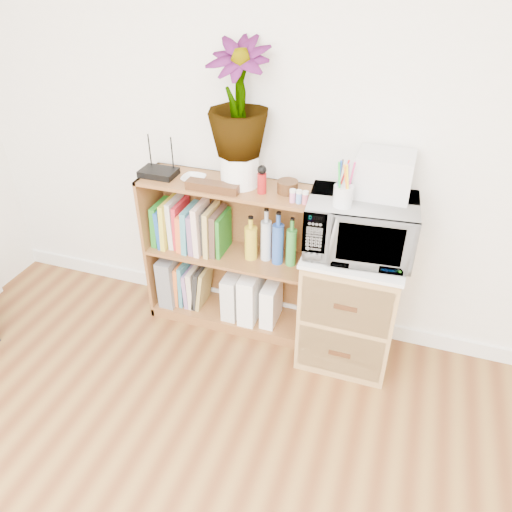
% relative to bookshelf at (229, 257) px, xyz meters
% --- Properties ---
extents(skirting_board, '(4.00, 0.02, 0.10)m').
position_rel_bookshelf_xyz_m(skirting_board, '(0.35, 0.14, -0.42)').
color(skirting_board, white).
rests_on(skirting_board, ground).
extents(bookshelf, '(1.00, 0.30, 0.95)m').
position_rel_bookshelf_xyz_m(bookshelf, '(0.00, 0.00, 0.00)').
color(bookshelf, brown).
rests_on(bookshelf, ground).
extents(wicker_unit, '(0.50, 0.45, 0.70)m').
position_rel_bookshelf_xyz_m(wicker_unit, '(0.75, -0.08, -0.12)').
color(wicker_unit, '#9E7542').
rests_on(wicker_unit, ground).
extents(microwave, '(0.56, 0.41, 0.30)m').
position_rel_bookshelf_xyz_m(microwave, '(0.75, -0.08, 0.39)').
color(microwave, silver).
rests_on(microwave, wicker_unit).
extents(pen_cup, '(0.09, 0.09, 0.10)m').
position_rel_bookshelf_xyz_m(pen_cup, '(0.66, -0.17, 0.59)').
color(pen_cup, silver).
rests_on(pen_cup, microwave).
extents(small_appliance, '(0.27, 0.22, 0.21)m').
position_rel_bookshelf_xyz_m(small_appliance, '(0.82, 0.01, 0.65)').
color(small_appliance, silver).
rests_on(small_appliance, microwave).
extents(router, '(0.20, 0.14, 0.04)m').
position_rel_bookshelf_xyz_m(router, '(-0.40, -0.02, 0.49)').
color(router, black).
rests_on(router, bookshelf).
extents(white_bowl, '(0.13, 0.13, 0.03)m').
position_rel_bookshelf_xyz_m(white_bowl, '(-0.18, -0.03, 0.49)').
color(white_bowl, white).
rests_on(white_bowl, bookshelf).
extents(plant_pot, '(0.21, 0.21, 0.17)m').
position_rel_bookshelf_xyz_m(plant_pot, '(0.07, 0.02, 0.56)').
color(plant_pot, white).
rests_on(plant_pot, bookshelf).
extents(potted_plant, '(0.32, 0.32, 0.57)m').
position_rel_bookshelf_xyz_m(potted_plant, '(0.07, 0.02, 0.94)').
color(potted_plant, '#32742E').
rests_on(potted_plant, plant_pot).
extents(trinket_box, '(0.29, 0.07, 0.05)m').
position_rel_bookshelf_xyz_m(trinket_box, '(-0.04, -0.10, 0.50)').
color(trinket_box, '#3B2410').
rests_on(trinket_box, bookshelf).
extents(kokeshi_doll, '(0.05, 0.05, 0.11)m').
position_rel_bookshelf_xyz_m(kokeshi_doll, '(0.22, -0.04, 0.53)').
color(kokeshi_doll, maroon).
rests_on(kokeshi_doll, bookshelf).
extents(wooden_bowl, '(0.11, 0.11, 0.06)m').
position_rel_bookshelf_xyz_m(wooden_bowl, '(0.34, 0.01, 0.51)').
color(wooden_bowl, '#3C2210').
rests_on(wooden_bowl, bookshelf).
extents(paint_jars, '(0.10, 0.04, 0.05)m').
position_rel_bookshelf_xyz_m(paint_jars, '(0.43, -0.09, 0.50)').
color(paint_jars, '#CB7182').
rests_on(paint_jars, bookshelf).
extents(file_box, '(0.10, 0.26, 0.33)m').
position_rel_bookshelf_xyz_m(file_box, '(-0.40, 0.00, -0.24)').
color(file_box, slate).
rests_on(file_box, bookshelf).
extents(magazine_holder_left, '(0.09, 0.23, 0.29)m').
position_rel_bookshelf_xyz_m(magazine_holder_left, '(0.03, -0.01, -0.26)').
color(magazine_holder_left, silver).
rests_on(magazine_holder_left, bookshelf).
extents(magazine_holder_mid, '(0.10, 0.26, 0.32)m').
position_rel_bookshelf_xyz_m(magazine_holder_mid, '(0.14, -0.01, -0.24)').
color(magazine_holder_mid, white).
rests_on(magazine_holder_mid, bookshelf).
extents(magazine_holder_right, '(0.09, 0.22, 0.27)m').
position_rel_bookshelf_xyz_m(magazine_holder_right, '(0.27, -0.01, -0.27)').
color(magazine_holder_right, white).
rests_on(magazine_holder_right, bookshelf).
extents(cookbooks, '(0.45, 0.20, 0.31)m').
position_rel_bookshelf_xyz_m(cookbooks, '(-0.24, 0.00, 0.16)').
color(cookbooks, '#207A20').
rests_on(cookbooks, bookshelf).
extents(liquor_bottles, '(0.30, 0.07, 0.32)m').
position_rel_bookshelf_xyz_m(liquor_bottles, '(0.25, 0.00, 0.17)').
color(liquor_bottles, gold).
rests_on(liquor_bottles, bookshelf).
extents(lower_books, '(0.21, 0.19, 0.30)m').
position_rel_bookshelf_xyz_m(lower_books, '(-0.26, 0.00, -0.27)').
color(lower_books, orange).
rests_on(lower_books, bookshelf).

